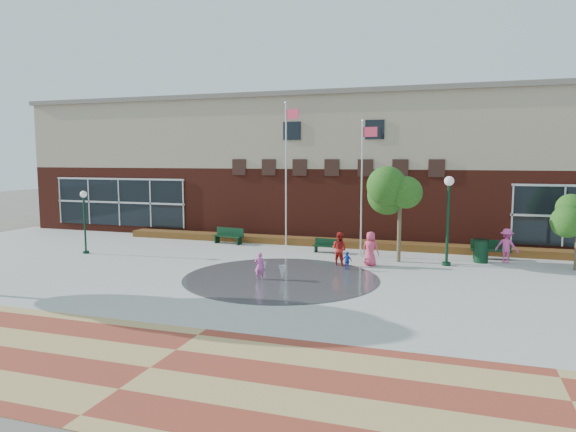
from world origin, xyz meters
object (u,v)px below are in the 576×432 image
(flagpole_left, at_px, (287,166))
(flagpole_right, at_px, (363,181))
(bench_left, at_px, (228,239))
(trash_can, at_px, (481,251))
(child_splash, at_px, (260,266))

(flagpole_left, xyz_separation_m, flagpole_right, (4.80, -2.02, -0.68))
(flagpole_left, height_order, bench_left, flagpole_left)
(trash_can, bearing_deg, bench_left, 174.85)
(flagpole_left, relative_size, flagpole_right, 1.18)
(flagpole_right, height_order, trash_can, flagpole_right)
(flagpole_right, height_order, bench_left, flagpole_right)
(flagpole_left, relative_size, child_splash, 7.09)
(bench_left, relative_size, child_splash, 1.69)
(trash_can, relative_size, child_splash, 1.00)
(flagpole_right, xyz_separation_m, trash_can, (5.90, 0.22, -3.39))
(trash_can, bearing_deg, flagpole_left, 170.46)
(trash_can, bearing_deg, flagpole_right, -177.86)
(child_splash, bearing_deg, flagpole_left, -100.74)
(trash_can, xyz_separation_m, child_splash, (-9.12, -6.69, -0.01))
(flagpole_right, relative_size, child_splash, 6.03)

